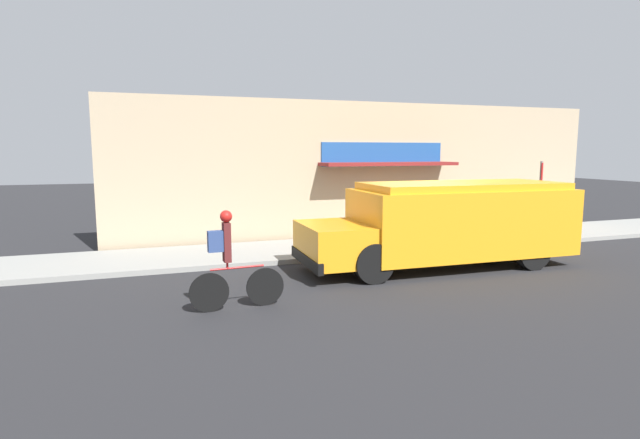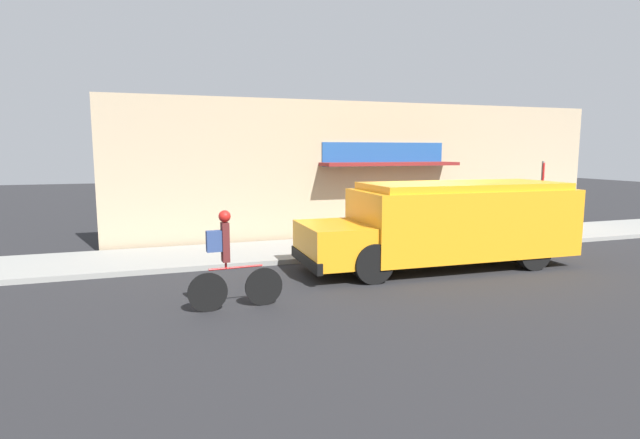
# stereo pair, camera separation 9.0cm
# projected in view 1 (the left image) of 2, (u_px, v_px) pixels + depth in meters

# --- Properties ---
(ground_plane) EXTENTS (70.00, 70.00, 0.00)m
(ground_plane) POSITION_uv_depth(u_px,v_px,m) (420.00, 254.00, 13.33)
(ground_plane) COLOR #232326
(sidewalk) EXTENTS (28.00, 2.69, 0.12)m
(sidewalk) POSITION_uv_depth(u_px,v_px,m) (396.00, 243.00, 14.58)
(sidewalk) COLOR gray
(sidewalk) RESTS_ON ground_plane
(storefront) EXTENTS (16.27, 1.12, 4.26)m
(storefront) POSITION_uv_depth(u_px,v_px,m) (374.00, 170.00, 15.77)
(storefront) COLOR tan
(storefront) RESTS_ON ground_plane
(school_bus) EXTENTS (6.57, 2.70, 2.00)m
(school_bus) POSITION_uv_depth(u_px,v_px,m) (448.00, 222.00, 11.84)
(school_bus) COLOR orange
(school_bus) RESTS_ON ground_plane
(cyclist) EXTENTS (1.67, 0.21, 1.75)m
(cyclist) POSITION_uv_depth(u_px,v_px,m) (230.00, 263.00, 8.60)
(cyclist) COLOR black
(cyclist) RESTS_ON ground_plane
(stop_sign_post) EXTENTS (0.45, 0.45, 2.31)m
(stop_sign_post) POSITION_uv_depth(u_px,v_px,m) (541.00, 186.00, 15.28)
(stop_sign_post) COLOR slate
(stop_sign_post) RESTS_ON sidewalk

